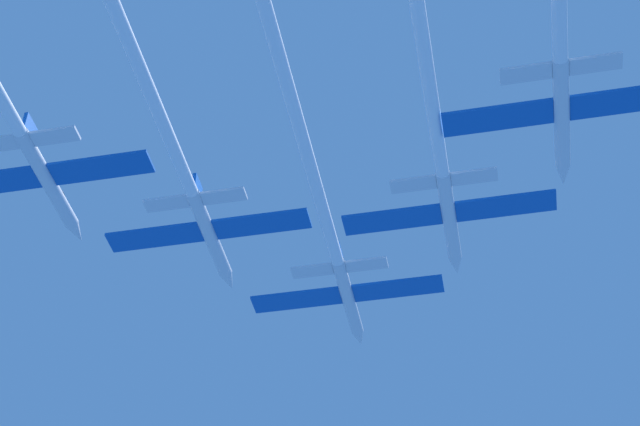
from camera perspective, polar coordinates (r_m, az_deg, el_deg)
The scene contains 3 objects.
jet_lead at distance 79.28m, azimuth -0.87°, elevation 3.76°, with size 17.17×63.82×2.84m.
jet_left_wing at distance 76.60m, azimuth -9.28°, elevation 6.64°, with size 17.17×56.61×2.84m.
jet_right_wing at distance 72.78m, azimuth 5.65°, elevation 8.99°, with size 17.17×60.20×2.84m.
Camera 1 is at (12.21, -74.22, -55.79)m, focal length 58.88 mm.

